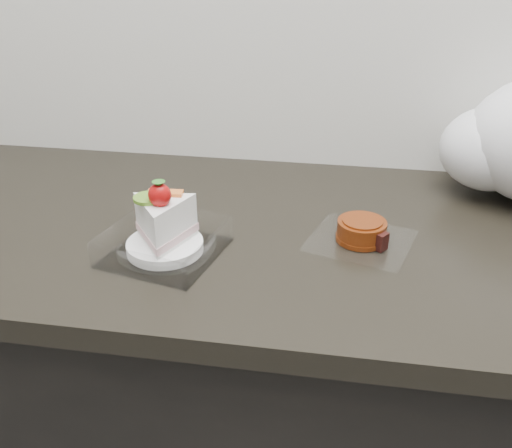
% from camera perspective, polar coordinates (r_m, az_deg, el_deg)
% --- Properties ---
extents(counter, '(2.04, 0.64, 0.90)m').
position_cam_1_polar(counter, '(1.27, 5.53, -18.70)').
color(counter, black).
rests_on(counter, ground).
extents(cake_tray, '(0.20, 0.20, 0.13)m').
position_cam_1_polar(cake_tray, '(0.92, -9.19, -1.00)').
color(cake_tray, white).
rests_on(cake_tray, counter).
extents(mooncake_wrap, '(0.20, 0.19, 0.04)m').
position_cam_1_polar(mooncake_wrap, '(0.97, 10.55, -0.86)').
color(mooncake_wrap, white).
rests_on(mooncake_wrap, counter).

